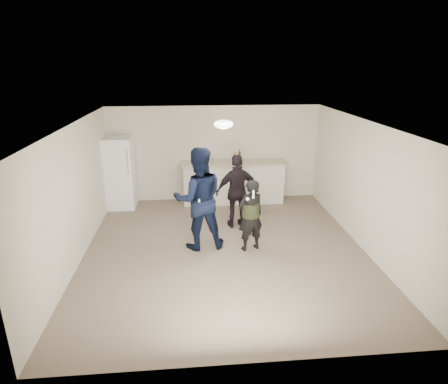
{
  "coord_description": "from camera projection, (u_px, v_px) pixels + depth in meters",
  "views": [
    {
      "loc": [
        -0.62,
        -6.65,
        3.55
      ],
      "look_at": [
        0.0,
        0.2,
        1.15
      ],
      "focal_mm": 30.0,
      "sensor_mm": 36.0,
      "label": 1
    }
  ],
  "objects": [
    {
      "name": "floor",
      "position": [
        225.0,
        250.0,
        7.47
      ],
      "size": [
        6.0,
        6.0,
        0.0
      ],
      "primitive_type": "plane",
      "color": "#6B5B4C",
      "rests_on": "ground"
    },
    {
      "name": "remote_man",
      "position": [
        199.0,
        203.0,
        7.01
      ],
      "size": [
        0.04,
        0.04,
        0.15
      ],
      "primitive_type": "cube",
      "color": "silver",
      "rests_on": "man"
    },
    {
      "name": "nunchuk_man",
      "position": [
        206.0,
        205.0,
        7.07
      ],
      "size": [
        0.07,
        0.07,
        0.07
      ],
      "primitive_type": "sphere",
      "color": "silver",
      "rests_on": "man"
    },
    {
      "name": "fridge",
      "position": [
        120.0,
        173.0,
        9.41
      ],
      "size": [
        0.7,
        0.7,
        1.8
      ],
      "primitive_type": "cube",
      "color": "white",
      "rests_on": "floor"
    },
    {
      "name": "shaker",
      "position": [
        213.0,
        161.0,
        9.48
      ],
      "size": [
        0.08,
        0.08,
        0.17
      ],
      "primitive_type": "cylinder",
      "color": "silver",
      "rests_on": "counter_top"
    },
    {
      "name": "nunchuk_woman",
      "position": [
        248.0,
        199.0,
        6.91
      ],
      "size": [
        0.07,
        0.07,
        0.07
      ],
      "primitive_type": "sphere",
      "color": "white",
      "rests_on": "woman"
    },
    {
      "name": "camo_shorts",
      "position": [
        251.0,
        209.0,
        7.22
      ],
      "size": [
        0.34,
        0.34,
        0.28
      ],
      "primitive_type": "cylinder",
      "color": "#2C3A1A",
      "rests_on": "woman"
    },
    {
      "name": "woman",
      "position": [
        250.0,
        215.0,
        7.26
      ],
      "size": [
        0.61,
        0.5,
        1.45
      ],
      "primitive_type": "imported",
      "rotation": [
        0.0,
        0.0,
        3.47
      ],
      "color": "black",
      "rests_on": "floor"
    },
    {
      "name": "wall_front",
      "position": [
        250.0,
        276.0,
        4.24
      ],
      "size": [
        6.0,
        0.0,
        6.0
      ],
      "primitive_type": "plane",
      "rotation": [
        -1.57,
        0.0,
        0.0
      ],
      "color": "beige",
      "rests_on": "floor"
    },
    {
      "name": "wall_left",
      "position": [
        75.0,
        195.0,
        6.83
      ],
      "size": [
        0.0,
        6.0,
        6.0
      ],
      "primitive_type": "plane",
      "rotation": [
        1.57,
        0.0,
        1.57
      ],
      "color": "beige",
      "rests_on": "floor"
    },
    {
      "name": "bottle_cluster",
      "position": [
        232.0,
        158.0,
        9.63
      ],
      "size": [
        0.84,
        0.36,
        0.26
      ],
      "color": "silver",
      "rests_on": "counter_top"
    },
    {
      "name": "man",
      "position": [
        199.0,
        199.0,
        7.28
      ],
      "size": [
        1.07,
        0.88,
        2.05
      ],
      "primitive_type": "imported",
      "rotation": [
        0.0,
        0.0,
        3.25
      ],
      "color": "#0E1A3A",
      "rests_on": "floor"
    },
    {
      "name": "spectator",
      "position": [
        238.0,
        192.0,
        8.27
      ],
      "size": [
        1.02,
        0.53,
        1.67
      ],
      "primitive_type": "imported",
      "rotation": [
        0.0,
        0.0,
        3.27
      ],
      "color": "black",
      "rests_on": "floor"
    },
    {
      "name": "counter_top",
      "position": [
        233.0,
        163.0,
        9.67
      ],
      "size": [
        2.68,
        0.64,
        0.04
      ],
      "primitive_type": "cube",
      "color": "#BAAD90",
      "rests_on": "counter"
    },
    {
      "name": "remote_woman",
      "position": [
        253.0,
        194.0,
        6.86
      ],
      "size": [
        0.04,
        0.04,
        0.15
      ],
      "primitive_type": "cube",
      "color": "white",
      "rests_on": "woman"
    },
    {
      "name": "wall_right",
      "position": [
        365.0,
        186.0,
        7.3
      ],
      "size": [
        0.0,
        6.0,
        6.0
      ],
      "primitive_type": "plane",
      "rotation": [
        1.57,
        0.0,
        -1.57
      ],
      "color": "beige",
      "rests_on": "floor"
    },
    {
      "name": "wall_back",
      "position": [
        214.0,
        154.0,
        9.88
      ],
      "size": [
        6.0,
        0.0,
        6.0
      ],
      "primitive_type": "plane",
      "rotation": [
        1.57,
        0.0,
        0.0
      ],
      "color": "beige",
      "rests_on": "floor"
    },
    {
      "name": "counter",
      "position": [
        233.0,
        183.0,
        9.85
      ],
      "size": [
        2.6,
        0.56,
        1.05
      ],
      "primitive_type": "cube",
      "color": "silver",
      "rests_on": "floor"
    },
    {
      "name": "ceiling",
      "position": [
        225.0,
        124.0,
        6.65
      ],
      "size": [
        6.0,
        6.0,
        0.0
      ],
      "primitive_type": "plane",
      "rotation": [
        3.14,
        0.0,
        0.0
      ],
      "color": "silver",
      "rests_on": "wall_back"
    },
    {
      "name": "fridge_handle",
      "position": [
        127.0,
        161.0,
        8.96
      ],
      "size": [
        0.02,
        0.02,
        0.6
      ],
      "primitive_type": "cylinder",
      "color": "silver",
      "rests_on": "fridge"
    },
    {
      "name": "ceiling_dome",
      "position": [
        224.0,
        124.0,
        6.95
      ],
      "size": [
        0.36,
        0.36,
        0.16
      ],
      "primitive_type": "ellipsoid",
      "color": "white",
      "rests_on": "ceiling"
    }
  ]
}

